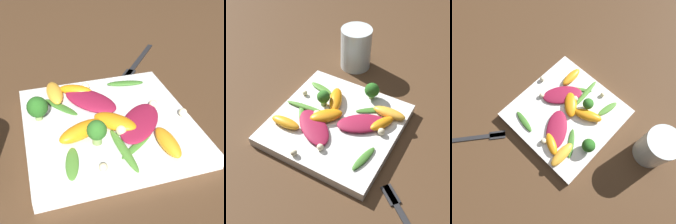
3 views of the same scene
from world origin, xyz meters
TOP-DOWN VIEW (x-y plane):
  - ground_plane at (0.00, 0.00)m, footprint 2.40×2.40m
  - plate at (0.00, 0.00)m, footprint 0.26×0.26m
  - fork at (0.21, -0.13)m, footprint 0.16×0.13m
  - radicchio_leaf_0 at (-0.03, -0.04)m, footprint 0.12×0.11m
  - radicchio_leaf_1 at (0.05, 0.02)m, footprint 0.12×0.10m
  - orange_segment_0 at (-0.09, -0.06)m, footprint 0.07×0.03m
  - orange_segment_1 at (0.09, 0.07)m, footprint 0.07×0.03m
  - orange_segment_2 at (-0.02, -0.01)m, footprint 0.07×0.07m
  - orange_segment_3 at (-0.03, 0.05)m, footprint 0.06×0.08m
  - orange_segment_4 at (0.09, 0.03)m, footprint 0.05×0.06m
  - broccoli_floret_0 at (-0.05, 0.03)m, footprint 0.03×0.03m
  - broccoli_floret_1 at (0.03, 0.11)m, footprint 0.03×0.03m
  - arugula_sprig_0 at (-0.08, 0.07)m, footprint 0.06×0.03m
  - arugula_sprig_1 at (-0.07, -0.02)m, footprint 0.05×0.07m
  - arugula_sprig_2 at (0.10, -0.06)m, footprint 0.03×0.07m
  - arugula_sprig_3 at (0.05, 0.07)m, footprint 0.07×0.06m
  - arugula_sprig_4 at (-0.08, 0.00)m, footprint 0.10×0.02m
  - macadamia_nut_0 at (0.01, -0.08)m, footprint 0.01×0.01m
  - macadamia_nut_1 at (-0.11, 0.04)m, footprint 0.01×0.01m
  - macadamia_nut_2 at (0.10, 0.01)m, footprint 0.02×0.02m
  - macadamia_nut_3 at (-0.04, -0.01)m, footprint 0.02×0.02m
  - macadamia_nut_4 at (-0.03, -0.12)m, footprint 0.01×0.01m

SIDE VIEW (x-z plane):
  - ground_plane at x=0.00m, z-range 0.00..0.00m
  - fork at x=0.21m, z-range 0.00..0.01m
  - plate at x=0.00m, z-range 0.00..0.02m
  - arugula_sprig_3 at x=0.05m, z-range 0.02..0.03m
  - arugula_sprig_1 at x=-0.07m, z-range 0.02..0.03m
  - arugula_sprig_0 at x=-0.08m, z-range 0.02..0.03m
  - arugula_sprig_2 at x=0.10m, z-range 0.02..0.03m
  - arugula_sprig_4 at x=-0.08m, z-range 0.02..0.03m
  - radicchio_leaf_0 at x=-0.03m, z-range 0.02..0.03m
  - macadamia_nut_1 at x=-0.11m, z-range 0.02..0.03m
  - radicchio_leaf_1 at x=0.05m, z-range 0.02..0.04m
  - macadamia_nut_4 at x=-0.03m, z-range 0.02..0.04m
  - macadamia_nut_0 at x=0.01m, z-range 0.02..0.04m
  - macadamia_nut_2 at x=0.10m, z-range 0.02..0.04m
  - macadamia_nut_3 at x=-0.04m, z-range 0.02..0.04m
  - orange_segment_0 at x=-0.09m, z-range 0.02..0.04m
  - orange_segment_4 at x=0.09m, z-range 0.02..0.04m
  - orange_segment_1 at x=0.09m, z-range 0.02..0.04m
  - orange_segment_2 at x=-0.02m, z-range 0.02..0.04m
  - orange_segment_3 at x=-0.03m, z-range 0.02..0.04m
  - broccoli_floret_0 at x=-0.05m, z-range 0.03..0.06m
  - broccoli_floret_1 at x=0.03m, z-range 0.02..0.07m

